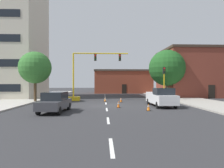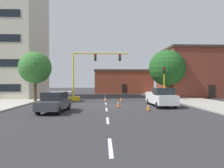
{
  "view_description": "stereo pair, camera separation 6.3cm",
  "coord_description": "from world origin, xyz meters",
  "views": [
    {
      "loc": [
        -0.32,
        -21.77,
        2.53
      ],
      "look_at": [
        0.93,
        6.69,
        2.37
      ],
      "focal_mm": 31.73,
      "sensor_mm": 36.0,
      "label": 1
    },
    {
      "loc": [
        -0.26,
        -21.77,
        2.53
      ],
      "look_at": [
        0.93,
        6.69,
        2.37
      ],
      "focal_mm": 31.73,
      "sensor_mm": 36.0,
      "label": 2
    }
  ],
  "objects": [
    {
      "name": "ground_plane",
      "position": [
        0.0,
        0.0,
        0.0
      ],
      "size": [
        160.0,
        160.0,
        0.0
      ],
      "primitive_type": "plane",
      "color": "#2D2D30"
    },
    {
      "name": "sidewalk_left",
      "position": [
        -12.08,
        8.0,
        0.07
      ],
      "size": [
        6.0,
        56.0,
        0.14
      ],
      "primitive_type": "cube",
      "color": "#B2ADA3",
      "rests_on": "ground_plane"
    },
    {
      "name": "sidewalk_right",
      "position": [
        12.08,
        8.0,
        0.07
      ],
      "size": [
        6.0,
        56.0,
        0.14
      ],
      "primitive_type": "cube",
      "color": "#9E998E",
      "rests_on": "ground_plane"
    },
    {
      "name": "lane_stripe_seg_0",
      "position": [
        0.0,
        -14.0,
        0.0
      ],
      "size": [
        0.16,
        2.4,
        0.01
      ],
      "primitive_type": "cube",
      "color": "silver",
      "rests_on": "ground_plane"
    },
    {
      "name": "lane_stripe_seg_1",
      "position": [
        0.0,
        -8.5,
        0.0
      ],
      "size": [
        0.16,
        2.4,
        0.01
      ],
      "primitive_type": "cube",
      "color": "silver",
      "rests_on": "ground_plane"
    },
    {
      "name": "lane_stripe_seg_2",
      "position": [
        0.0,
        -3.0,
        0.0
      ],
      "size": [
        0.16,
        2.4,
        0.01
      ],
      "primitive_type": "cube",
      "color": "silver",
      "rests_on": "ground_plane"
    },
    {
      "name": "lane_stripe_seg_3",
      "position": [
        0.0,
        2.5,
        0.0
      ],
      "size": [
        0.16,
        2.4,
        0.01
      ],
      "primitive_type": "cube",
      "color": "silver",
      "rests_on": "ground_plane"
    },
    {
      "name": "lane_stripe_seg_4",
      "position": [
        0.0,
        8.0,
        0.0
      ],
      "size": [
        0.16,
        2.4,
        0.01
      ],
      "primitive_type": "cube",
      "color": "silver",
      "rests_on": "ground_plane"
    },
    {
      "name": "lane_stripe_seg_5",
      "position": [
        0.0,
        13.5,
        0.0
      ],
      "size": [
        0.16,
        2.4,
        0.01
      ],
      "primitive_type": "cube",
      "color": "silver",
      "rests_on": "ground_plane"
    },
    {
      "name": "lane_stripe_seg_6",
      "position": [
        0.0,
        19.0,
        0.0
      ],
      "size": [
        0.16,
        2.4,
        0.01
      ],
      "primitive_type": "cube",
      "color": "silver",
      "rests_on": "ground_plane"
    },
    {
      "name": "building_tall_left",
      "position": [
        -17.62,
        12.73,
        10.97
      ],
      "size": [
        13.37,
        11.11,
        21.91
      ],
      "color": "beige",
      "rests_on": "ground_plane"
    },
    {
      "name": "building_brick_center",
      "position": [
        4.57,
        28.24,
        2.87
      ],
      "size": [
        14.21,
        8.13,
        5.73
      ],
      "color": "brown",
      "rests_on": "ground_plane"
    },
    {
      "name": "building_row_right",
      "position": [
        17.17,
        14.54,
        4.36
      ],
      "size": [
        12.89,
        10.54,
        8.7
      ],
      "color": "brown",
      "rests_on": "ground_plane"
    },
    {
      "name": "traffic_signal_gantry",
      "position": [
        -3.49,
        6.62,
        2.22
      ],
      "size": [
        8.73,
        1.2,
        6.83
      ],
      "color": "yellow",
      "rests_on": "ground_plane"
    },
    {
      "name": "traffic_light_pole_right",
      "position": [
        8.45,
        6.4,
        3.53
      ],
      "size": [
        0.32,
        0.47,
        4.8
      ],
      "color": "yellow",
      "rests_on": "ground_plane"
    },
    {
      "name": "tree_left_near",
      "position": [
        -9.26,
        4.59,
        4.53
      ],
      "size": [
        4.19,
        4.19,
        6.64
      ],
      "color": "#4C3823",
      "rests_on": "ground_plane"
    },
    {
      "name": "tree_right_mid",
      "position": [
        10.18,
        10.41,
        4.99
      ],
      "size": [
        5.93,
        5.93,
        7.96
      ],
      "color": "brown",
      "rests_on": "ground_plane"
    },
    {
      "name": "pickup_truck_white",
      "position": [
        5.89,
        -0.74,
        0.97
      ],
      "size": [
        2.1,
        5.44,
        1.99
      ],
      "color": "white",
      "rests_on": "ground_plane"
    },
    {
      "name": "sedan_dark_gray_near_left",
      "position": [
        -4.5,
        -4.49,
        0.89
      ],
      "size": [
        2.19,
        4.63,
        1.74
      ],
      "color": "#3D3D42",
      "rests_on": "ground_plane"
    },
    {
      "name": "traffic_cone_roadside_a",
      "position": [
        -0.09,
        4.96,
        0.29
      ],
      "size": [
        0.36,
        0.36,
        0.59
      ],
      "color": "black",
      "rests_on": "ground_plane"
    },
    {
      "name": "traffic_cone_roadside_b",
      "position": [
        3.77,
        -4.04,
        0.32
      ],
      "size": [
        0.36,
        0.36,
        0.66
      ],
      "color": "black",
      "rests_on": "ground_plane"
    },
    {
      "name": "traffic_cone_roadside_c",
      "position": [
        1.22,
        -1.69,
        0.34
      ],
      "size": [
        0.36,
        0.36,
        0.69
      ],
      "color": "black",
      "rests_on": "ground_plane"
    },
    {
      "name": "traffic_cone_roadside_d",
      "position": [
        1.99,
        3.99,
        0.3
      ],
      "size": [
        0.36,
        0.36,
        0.62
      ],
      "color": "black",
      "rests_on": "ground_plane"
    }
  ]
}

